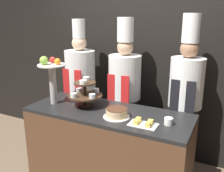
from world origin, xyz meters
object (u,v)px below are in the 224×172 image
fruit_pedestal (51,73)px  chef_center_right (185,95)px  cake_round (117,113)px  chef_center_left (125,88)px  tiered_stand (85,93)px  cake_square_tray (143,123)px  cup_white (169,121)px  chef_left (81,83)px

fruit_pedestal → chef_center_right: bearing=23.1°
cake_round → chef_center_left: (-0.19, 0.62, 0.06)m
fruit_pedestal → cake_round: size_ratio=2.07×
tiered_stand → cake_square_tray: tiered_stand is taller
fruit_pedestal → chef_center_right: (1.36, 0.58, -0.22)m
fruit_pedestal → cake_square_tray: (1.11, -0.09, -0.34)m
fruit_pedestal → cup_white: (1.32, 0.02, -0.32)m
tiered_stand → cake_round: (0.44, -0.12, -0.11)m
cup_white → chef_center_left: bearing=141.1°
tiered_stand → cake_round: 0.47m
cake_round → chef_center_left: 0.65m
fruit_pedestal → cake_round: bearing=-2.6°
cake_round → chef_center_right: size_ratio=0.14×
cup_white → chef_center_right: size_ratio=0.04×
fruit_pedestal → cup_white: 1.36m
cake_round → chef_center_left: bearing=107.1°
chef_center_left → chef_center_right: bearing=0.0°
tiered_stand → cake_round: size_ratio=1.43×
chef_center_left → chef_center_right: chef_center_right is taller
tiered_stand → fruit_pedestal: bearing=-167.0°
tiered_stand → cup_white: size_ratio=4.77×
cup_white → fruit_pedestal: bearing=-179.1°
chef_left → tiered_stand: bearing=-51.7°
chef_center_left → fruit_pedestal: bearing=-137.4°
fruit_pedestal → cup_white: bearing=0.9°
cake_round → chef_center_right: chef_center_right is taller
chef_center_left → cup_white: bearing=-38.9°
chef_left → cake_round: bearing=-36.6°
fruit_pedestal → cup_white: fruit_pedestal is taller
cup_white → chef_left: 1.45m
cup_white → chef_center_left: 0.89m
cake_round → chef_left: 1.04m
tiered_stand → chef_center_right: size_ratio=0.20×
chef_center_left → cake_square_tray: bearing=-54.1°
cake_square_tray → cup_white: bearing=28.6°
tiered_stand → cake_square_tray: (0.74, -0.18, -0.14)m
cup_white → cake_square_tray: (-0.21, -0.11, -0.02)m
cake_round → chef_center_right: (0.54, 0.62, 0.09)m
cup_white → cake_square_tray: cup_white is taller
tiered_stand → cup_white: 0.95m
chef_left → chef_center_right: chef_center_right is taller
tiered_stand → cup_white: tiered_stand is taller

